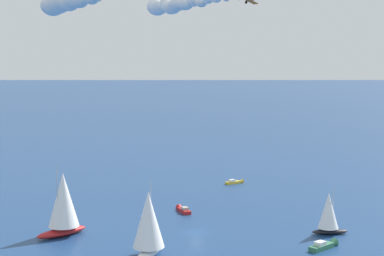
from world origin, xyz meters
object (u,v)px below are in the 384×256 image
at_px(sailboat_inshore, 149,223).
at_px(sailboat_ahead, 63,203).
at_px(motorboat_far_stbd, 183,210).
at_px(sailboat_trailing, 329,213).
at_px(motorboat_far_port, 235,182).
at_px(motorboat_near_centre, 325,245).

distance_m(sailboat_inshore, sailboat_ahead, 20.15).
bearing_deg(motorboat_far_stbd, sailboat_ahead, 7.96).
bearing_deg(sailboat_ahead, sailboat_inshore, 112.01).
bearing_deg(sailboat_inshore, sailboat_ahead, -67.99).
bearing_deg(sailboat_ahead, sailboat_trailing, 149.55).
relative_size(motorboat_far_port, sailboat_trailing, 0.59).
height_order(motorboat_far_stbd, sailboat_trailing, sailboat_trailing).
height_order(motorboat_near_centre, sailboat_ahead, sailboat_ahead).
distance_m(motorboat_far_stbd, sailboat_inshore, 30.31).
bearing_deg(sailboat_inshore, sailboat_trailing, 170.57).
distance_m(motorboat_far_stbd, sailboat_trailing, 31.62).
distance_m(motorboat_far_port, sailboat_ahead, 58.54).
xyz_separation_m(motorboat_far_port, motorboat_far_stbd, (26.56, 18.60, 0.04)).
height_order(motorboat_far_port, sailboat_inshore, sailboat_inshore).
xyz_separation_m(sailboat_inshore, sailboat_trailing, (-33.76, 5.61, -1.56)).
height_order(motorboat_far_stbd, sailboat_inshore, sailboat_inshore).
bearing_deg(sailboat_inshore, motorboat_far_port, -138.38).
bearing_deg(motorboat_near_centre, sailboat_inshore, -23.13).
relative_size(motorboat_far_stbd, sailboat_ahead, 0.44).
relative_size(sailboat_trailing, sailboat_ahead, 0.66).
xyz_separation_m(motorboat_near_centre, sailboat_inshore, (27.17, -11.61, 4.97)).
bearing_deg(motorboat_far_stbd, sailboat_inshore, 48.80).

